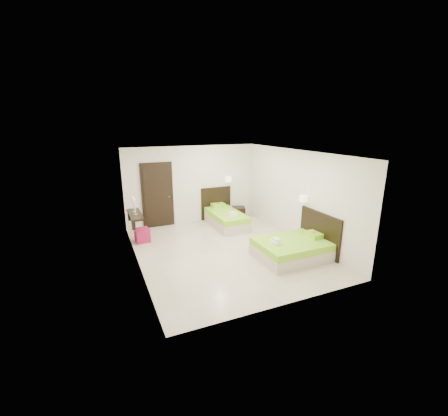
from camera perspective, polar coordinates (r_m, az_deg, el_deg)
name	(u,v)px	position (r m, az deg, el deg)	size (l,w,h in m)	color
floor	(225,250)	(8.14, 0.21, -8.08)	(5.50, 5.50, 0.00)	beige
bed_single	(225,217)	(10.01, 0.24, -1.78)	(1.10, 1.84, 1.52)	beige
bed_double	(294,247)	(7.87, 13.21, -7.34)	(1.76, 1.49, 1.45)	beige
nightstand	(238,213)	(10.80, 2.76, -0.87)	(0.46, 0.41, 0.41)	black
ottoman	(142,235)	(8.98, -15.28, -5.01)	(0.39, 0.39, 0.39)	#961442
door	(158,196)	(9.94, -12.53, 2.34)	(1.02, 0.15, 2.14)	black
console_shelf	(135,215)	(8.82, -16.63, -1.23)	(0.35, 1.20, 0.78)	black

